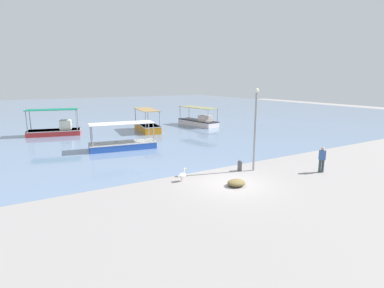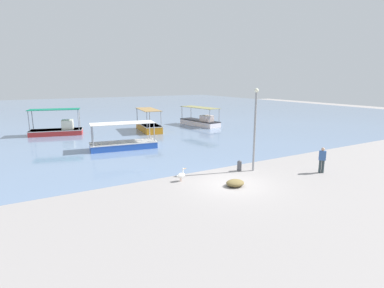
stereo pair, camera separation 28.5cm
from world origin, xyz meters
TOP-DOWN VIEW (x-y plane):
  - ground at (0.00, 0.00)m, footprint 120.00×120.00m
  - harbor_water at (0.00, 48.00)m, footprint 110.00×90.00m
  - fishing_boat_center at (-2.69, 12.07)m, footprint 5.89×2.70m
  - fishing_boat_far_right at (-6.93, 22.35)m, footprint 5.73×3.20m
  - fishing_boat_far_left at (10.27, 20.42)m, footprint 2.91×6.46m
  - fishing_boat_near_right at (2.74, 19.90)m, footprint 2.63×5.86m
  - pelican at (-2.29, 1.87)m, footprint 0.80×0.37m
  - lamp_post at (2.91, 1.42)m, footprint 0.28×0.28m
  - mooring_bollard at (2.07, 1.82)m, footprint 0.31×0.31m
  - fisherman_standing at (6.48, -1.15)m, footprint 0.44×0.43m
  - net_pile at (0.01, -0.40)m, footprint 1.08×0.92m

SIDE VIEW (x-z plane):
  - ground at x=0.00m, z-range 0.00..0.00m
  - harbor_water at x=0.00m, z-range 0.00..0.00m
  - net_pile at x=0.01m, z-range 0.00..0.37m
  - pelican at x=-2.29m, z-range -0.02..0.78m
  - mooring_bollard at x=2.07m, z-range 0.02..0.74m
  - fishing_boat_center at x=-2.69m, z-range -0.67..1.63m
  - fishing_boat_near_right at x=2.74m, z-range -0.71..1.86m
  - fishing_boat_far_left at x=10.27m, z-range -0.62..1.80m
  - fishing_boat_far_right at x=-6.93m, z-range -0.80..2.04m
  - fisherman_standing at x=6.48m, z-range 0.06..1.75m
  - lamp_post at x=2.91m, z-range 0.35..5.80m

